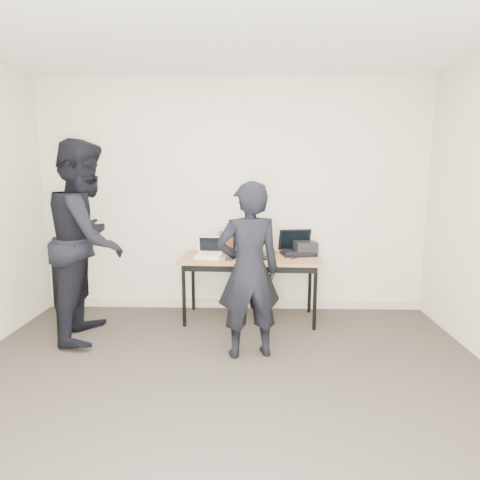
{
  "coord_description": "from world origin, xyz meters",
  "views": [
    {
      "loc": [
        0.21,
        -2.44,
        1.66
      ],
      "look_at": [
        0.1,
        1.6,
        0.95
      ],
      "focal_mm": 30.0,
      "sensor_mm": 36.0,
      "label": 1
    }
  ],
  "objects_px": {
    "laptop_beige": "(209,253)",
    "person_observer": "(87,240)",
    "leather_satchel": "(234,242)",
    "equipment_box": "(305,248)",
    "laptop_right": "(297,249)",
    "laptop_center": "(250,252)",
    "desk": "(250,262)",
    "person_typist": "(249,271)"
  },
  "relations": [
    {
      "from": "laptop_beige",
      "to": "laptop_right",
      "type": "distance_m",
      "value": 1.0
    },
    {
      "from": "laptop_beige",
      "to": "laptop_center",
      "type": "height_order",
      "value": "laptop_center"
    },
    {
      "from": "laptop_beige",
      "to": "person_observer",
      "type": "relative_size",
      "value": 0.15
    },
    {
      "from": "desk",
      "to": "leather_satchel",
      "type": "distance_m",
      "value": 0.34
    },
    {
      "from": "laptop_beige",
      "to": "person_observer",
      "type": "bearing_deg",
      "value": -156.12
    },
    {
      "from": "laptop_beige",
      "to": "laptop_center",
      "type": "distance_m",
      "value": 0.45
    },
    {
      "from": "person_observer",
      "to": "laptop_center",
      "type": "bearing_deg",
      "value": -81.82
    },
    {
      "from": "laptop_center",
      "to": "leather_satchel",
      "type": "height_order",
      "value": "laptop_center"
    },
    {
      "from": "person_typist",
      "to": "laptop_right",
      "type": "bearing_deg",
      "value": -130.55
    },
    {
      "from": "leather_satchel",
      "to": "person_observer",
      "type": "bearing_deg",
      "value": -154.25
    },
    {
      "from": "laptop_beige",
      "to": "person_observer",
      "type": "height_order",
      "value": "person_observer"
    },
    {
      "from": "desk",
      "to": "leather_satchel",
      "type": "relative_size",
      "value": 4.23
    },
    {
      "from": "person_typist",
      "to": "laptop_beige",
      "type": "bearing_deg",
      "value": -75.59
    },
    {
      "from": "laptop_right",
      "to": "person_typist",
      "type": "height_order",
      "value": "person_typist"
    },
    {
      "from": "equipment_box",
      "to": "person_observer",
      "type": "xyz_separation_m",
      "value": [
        -2.24,
        -0.64,
        0.19
      ]
    },
    {
      "from": "laptop_right",
      "to": "equipment_box",
      "type": "height_order",
      "value": "laptop_right"
    },
    {
      "from": "leather_satchel",
      "to": "laptop_beige",
      "type": "bearing_deg",
      "value": -134.78
    },
    {
      "from": "person_observer",
      "to": "equipment_box",
      "type": "bearing_deg",
      "value": -80.89
    },
    {
      "from": "laptop_beige",
      "to": "equipment_box",
      "type": "height_order",
      "value": "laptop_beige"
    },
    {
      "from": "equipment_box",
      "to": "person_typist",
      "type": "xyz_separation_m",
      "value": [
        -0.64,
        -1.07,
        -0.0
      ]
    },
    {
      "from": "desk",
      "to": "laptop_center",
      "type": "height_order",
      "value": "laptop_center"
    },
    {
      "from": "laptop_right",
      "to": "equipment_box",
      "type": "distance_m",
      "value": 0.1
    },
    {
      "from": "desk",
      "to": "laptop_right",
      "type": "xyz_separation_m",
      "value": [
        0.53,
        0.17,
        0.12
      ]
    },
    {
      "from": "leather_satchel",
      "to": "person_observer",
      "type": "distance_m",
      "value": 1.58
    },
    {
      "from": "laptop_center",
      "to": "equipment_box",
      "type": "height_order",
      "value": "laptop_center"
    },
    {
      "from": "laptop_right",
      "to": "leather_satchel",
      "type": "distance_m",
      "value": 0.71
    },
    {
      "from": "laptop_center",
      "to": "person_typist",
      "type": "bearing_deg",
      "value": -102.29
    },
    {
      "from": "laptop_center",
      "to": "laptop_beige",
      "type": "bearing_deg",
      "value": 171.18
    },
    {
      "from": "equipment_box",
      "to": "person_typist",
      "type": "relative_size",
      "value": 0.15
    },
    {
      "from": "laptop_center",
      "to": "person_typist",
      "type": "distance_m",
      "value": 0.86
    },
    {
      "from": "equipment_box",
      "to": "person_typist",
      "type": "height_order",
      "value": "person_typist"
    },
    {
      "from": "equipment_box",
      "to": "person_observer",
      "type": "height_order",
      "value": "person_observer"
    },
    {
      "from": "leather_satchel",
      "to": "person_observer",
      "type": "xyz_separation_m",
      "value": [
        -1.43,
        -0.68,
        0.13
      ]
    },
    {
      "from": "desk",
      "to": "equipment_box",
      "type": "relative_size",
      "value": 6.4
    },
    {
      "from": "laptop_right",
      "to": "person_typist",
      "type": "bearing_deg",
      "value": -125.13
    },
    {
      "from": "laptop_beige",
      "to": "desk",
      "type": "bearing_deg",
      "value": 9.73
    },
    {
      "from": "laptop_right",
      "to": "equipment_box",
      "type": "xyz_separation_m",
      "value": [
        0.1,
        0.02,
        0.01
      ]
    },
    {
      "from": "laptop_beige",
      "to": "equipment_box",
      "type": "distance_m",
      "value": 1.11
    },
    {
      "from": "laptop_beige",
      "to": "person_observer",
      "type": "distance_m",
      "value": 1.24
    },
    {
      "from": "laptop_center",
      "to": "leather_satchel",
      "type": "distance_m",
      "value": 0.31
    },
    {
      "from": "desk",
      "to": "laptop_center",
      "type": "relative_size",
      "value": 3.89
    },
    {
      "from": "leather_satchel",
      "to": "equipment_box",
      "type": "xyz_separation_m",
      "value": [
        0.81,
        -0.04,
        -0.06
      ]
    }
  ]
}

